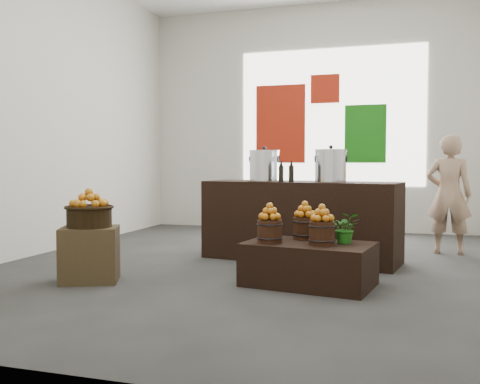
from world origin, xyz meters
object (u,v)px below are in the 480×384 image
(display_table, at_px, (309,264))
(counter, at_px, (300,221))
(crate, at_px, (90,254))
(stock_pot_left, at_px, (264,166))
(wicker_basket, at_px, (89,217))
(stock_pot_center, at_px, (331,167))
(shopper, at_px, (449,194))

(display_table, distance_m, counter, 1.39)
(crate, xyz_separation_m, stock_pot_left, (1.31, 1.88, 0.87))
(crate, relative_size, counter, 0.23)
(display_table, height_order, counter, counter)
(wicker_basket, bearing_deg, stock_pot_left, 55.03)
(counter, height_order, stock_pot_center, stock_pot_center)
(wicker_basket, distance_m, stock_pot_center, 2.82)
(crate, xyz_separation_m, wicker_basket, (0.00, 0.00, 0.37))
(crate, height_order, counter, counter)
(crate, bearing_deg, shopper, 38.48)
(shopper, bearing_deg, stock_pot_left, 27.79)
(stock_pot_left, bearing_deg, stock_pot_center, -8.97)
(crate, bearing_deg, wicker_basket, 0.00)
(shopper, bearing_deg, wicker_basket, 43.35)
(stock_pot_left, distance_m, shopper, 2.46)
(wicker_basket, distance_m, display_table, 2.22)
(shopper, bearing_deg, counter, 34.96)
(crate, distance_m, wicker_basket, 0.37)
(counter, bearing_deg, display_table, -66.91)
(display_table, height_order, stock_pot_center, stock_pot_center)
(wicker_basket, relative_size, shopper, 0.28)
(crate, relative_size, stock_pot_left, 1.51)
(wicker_basket, relative_size, stock_pot_left, 1.20)
(display_table, bearing_deg, crate, -158.07)
(stock_pot_left, bearing_deg, counter, -8.97)
(display_table, bearing_deg, shopper, 67.63)
(display_table, bearing_deg, stock_pot_center, 97.33)
(crate, relative_size, stock_pot_center, 1.51)
(wicker_basket, distance_m, counter, 2.55)
(crate, distance_m, stock_pot_center, 2.91)
(crate, distance_m, stock_pot_left, 2.45)
(stock_pot_center, height_order, shopper, shopper)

